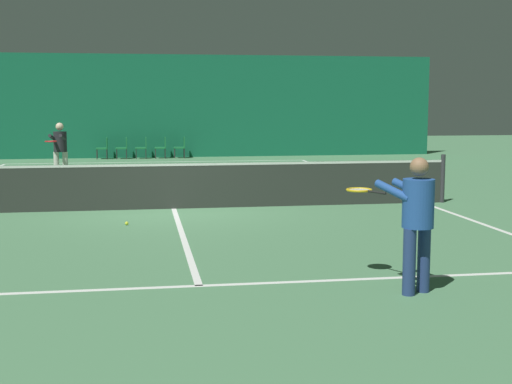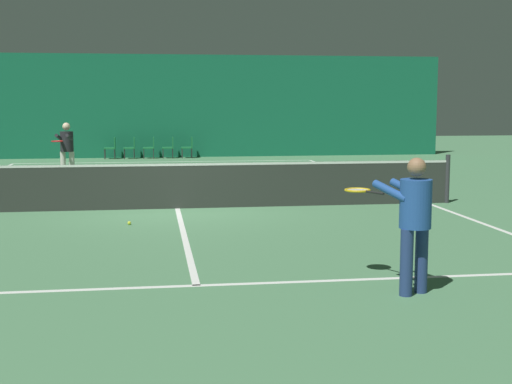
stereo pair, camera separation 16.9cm
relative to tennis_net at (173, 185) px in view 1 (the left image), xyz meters
The scene contains 16 objects.
ground_plane 0.51m from the tennis_net, ahead, with size 60.00×60.00×0.00m, color #4C7F56.
backdrop_curtain 14.26m from the tennis_net, 90.00° to the left, with size 23.00×0.12×4.11m.
court_line_baseline_far 11.91m from the tennis_net, 90.00° to the left, with size 11.00×0.10×0.00m.
court_line_service_far 6.42m from the tennis_net, 90.00° to the left, with size 8.25×0.10×0.00m.
court_line_service_near 6.42m from the tennis_net, 90.00° to the right, with size 8.25×0.10×0.00m.
court_line_sideline_right 5.52m from the tennis_net, ahead, with size 0.10×23.80×0.00m.
court_line_centre 0.51m from the tennis_net, ahead, with size 0.10×12.80×0.00m.
tennis_net is the anchor object (origin of this frame).
player_near 7.53m from the tennis_net, 70.93° to the right, with size 0.90×1.33×1.59m.
player_far 6.90m from the tennis_net, 115.31° to the left, with size 0.54×1.37×1.63m.
courtside_chair_0 13.78m from the tennis_net, 98.64° to the left, with size 0.44×0.44×0.84m.
courtside_chair_1 13.69m from the tennis_net, 95.51° to the left, with size 0.44×0.44×0.84m.
courtside_chair_2 13.64m from the tennis_net, 92.35° to the left, with size 0.44×0.44×0.84m.
courtside_chair_3 13.63m from the tennis_net, 89.17° to the left, with size 0.44×0.44×0.84m.
courtside_chair_4 13.66m from the tennis_net, 86.00° to the left, with size 0.44×0.44×0.84m.
tennis_ball 2.16m from the tennis_net, 116.56° to the right, with size 0.07×0.07×0.07m.
Camera 1 is at (-0.68, -14.84, 2.22)m, focal length 50.00 mm.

